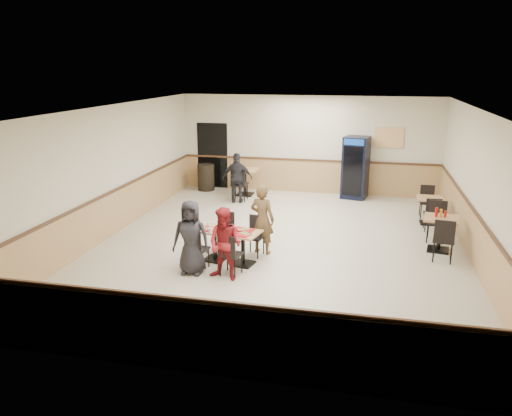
% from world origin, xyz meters
% --- Properties ---
extents(ground, '(10.00, 10.00, 0.00)m').
position_xyz_m(ground, '(0.00, 0.00, 0.00)').
color(ground, beige).
rests_on(ground, ground).
extents(room_shell, '(10.00, 10.00, 10.00)m').
position_xyz_m(room_shell, '(1.78, 2.55, 0.58)').
color(room_shell, silver).
rests_on(room_shell, ground).
extents(main_table, '(1.37, 0.87, 0.68)m').
position_xyz_m(main_table, '(-0.84, -1.22, 0.45)').
color(main_table, black).
rests_on(main_table, ground).
extents(main_chairs, '(1.39, 1.67, 0.86)m').
position_xyz_m(main_chairs, '(-0.88, -1.21, 0.43)').
color(main_chairs, black).
rests_on(main_chairs, ground).
extents(diner_woman_left, '(0.73, 0.50, 1.44)m').
position_xyz_m(diner_woman_left, '(-1.39, -1.90, 0.72)').
color(diner_woman_left, black).
rests_on(diner_woman_left, ground).
extents(diner_woman_right, '(0.78, 0.67, 1.38)m').
position_xyz_m(diner_woman_right, '(-0.68, -2.04, 0.69)').
color(diner_woman_right, maroon).
rests_on(diner_woman_right, ground).
extents(diner_man_opposite, '(0.62, 0.49, 1.49)m').
position_xyz_m(diner_man_opposite, '(-0.29, -0.54, 0.75)').
color(diner_man_opposite, brown).
rests_on(diner_man_opposite, ground).
extents(lone_diner, '(0.90, 0.49, 1.46)m').
position_xyz_m(lone_diner, '(-1.83, 3.28, 0.73)').
color(lone_diner, black).
rests_on(lone_diner, ground).
extents(tabletop_clutter, '(1.13, 0.62, 0.12)m').
position_xyz_m(tabletop_clutter, '(-0.85, -1.28, 0.70)').
color(tabletop_clutter, '#AE0B12').
rests_on(tabletop_clutter, main_table).
extents(side_table_near, '(0.79, 0.79, 0.74)m').
position_xyz_m(side_table_near, '(3.41, 0.40, 0.49)').
color(side_table_near, black).
rests_on(side_table_near, ground).
extents(side_table_near_chair_south, '(0.50, 0.50, 0.94)m').
position_xyz_m(side_table_near_chair_south, '(3.41, -0.19, 0.47)').
color(side_table_near_chair_south, black).
rests_on(side_table_near_chair_south, ground).
extents(side_table_near_chair_north, '(0.50, 0.50, 0.94)m').
position_xyz_m(side_table_near_chair_north, '(3.41, 1.00, 0.47)').
color(side_table_near_chair_north, black).
rests_on(side_table_near_chair_north, ground).
extents(side_table_far, '(0.64, 0.64, 0.68)m').
position_xyz_m(side_table_far, '(3.40, 2.36, 0.45)').
color(side_table_far, black).
rests_on(side_table_far, ground).
extents(side_table_far_chair_south, '(0.40, 0.40, 0.86)m').
position_xyz_m(side_table_far_chair_south, '(3.40, 1.82, 0.43)').
color(side_table_far_chair_south, black).
rests_on(side_table_far_chair_south, ground).
extents(side_table_far_chair_north, '(0.40, 0.40, 0.86)m').
position_xyz_m(side_table_far_chair_north, '(3.40, 2.91, 0.43)').
color(side_table_far_chair_north, black).
rests_on(side_table_far_chair_north, ground).
extents(condiment_caddy, '(0.23, 0.06, 0.20)m').
position_xyz_m(condiment_caddy, '(3.38, 0.45, 0.83)').
color(condiment_caddy, '#B30C0E').
rests_on(condiment_caddy, side_table_near).
extents(back_table, '(0.76, 0.76, 0.81)m').
position_xyz_m(back_table, '(-1.83, 4.20, 0.54)').
color(back_table, black).
rests_on(back_table, ground).
extents(back_table_chair_lone, '(0.48, 0.48, 1.03)m').
position_xyz_m(back_table_chair_lone, '(-1.83, 3.55, 0.51)').
color(back_table_chair_lone, black).
rests_on(back_table_chair_lone, ground).
extents(pepsi_cooler, '(0.83, 0.83, 1.85)m').
position_xyz_m(pepsi_cooler, '(1.48, 4.59, 0.93)').
color(pepsi_cooler, black).
rests_on(pepsi_cooler, ground).
extents(trash_bin, '(0.53, 0.53, 0.84)m').
position_xyz_m(trash_bin, '(-3.20, 4.55, 0.42)').
color(trash_bin, black).
rests_on(trash_bin, ground).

